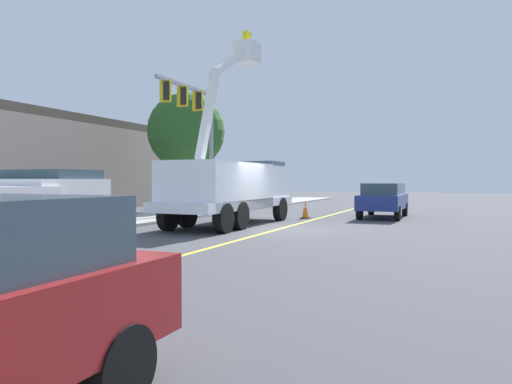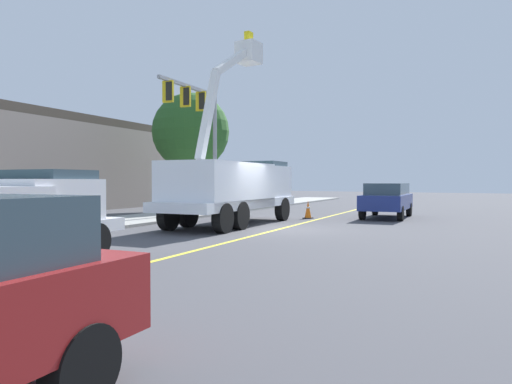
{
  "view_description": "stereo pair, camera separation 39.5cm",
  "coord_description": "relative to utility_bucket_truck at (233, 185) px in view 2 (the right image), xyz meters",
  "views": [
    {
      "loc": [
        -15.61,
        -8.14,
        1.81
      ],
      "look_at": [
        -0.72,
        0.58,
        1.4
      ],
      "focal_mm": 33.1,
      "sensor_mm": 36.0,
      "label": 1
    },
    {
      "loc": [
        -15.4,
        -8.48,
        1.81
      ],
      "look_at": [
        -0.72,
        0.58,
        1.4
      ],
      "focal_mm": 33.1,
      "sensor_mm": 36.0,
      "label": 2
    }
  ],
  "objects": [
    {
      "name": "traffic_signal_mast",
      "position": [
        3.13,
        4.23,
        3.46
      ],
      "size": [
        5.17,
        0.95,
        7.66
      ],
      "color": "gray",
      "rests_on": "ground"
    },
    {
      "name": "sidewalk_far_side",
      "position": [
        -1.52,
        4.66,
        -1.58
      ],
      "size": [
        59.97,
        11.17,
        0.12
      ],
      "primitive_type": "cube",
      "rotation": [
        0.0,
        0.0,
        0.13
      ],
      "color": "#9E9E99",
      "rests_on": "ground"
    },
    {
      "name": "lane_centre_stripe",
      "position": [
        -0.61,
        -2.49,
        -1.64
      ],
      "size": [
        49.62,
        6.49,
        0.01
      ],
      "primitive_type": "cube",
      "rotation": [
        0.0,
        0.0,
        0.13
      ],
      "color": "yellow",
      "rests_on": "ground"
    },
    {
      "name": "passing_minivan",
      "position": [
        6.95,
        -4.34,
        -0.67
      ],
      "size": [
        5.0,
        2.49,
        1.69
      ],
      "color": "navy",
      "rests_on": "ground"
    },
    {
      "name": "ground",
      "position": [
        -0.61,
        -2.49,
        -1.64
      ],
      "size": [
        120.0,
        120.0,
        0.0
      ],
      "primitive_type": "plane",
      "color": "#47474C"
    },
    {
      "name": "utility_bucket_truck",
      "position": [
        0.0,
        0.0,
        0.0
      ],
      "size": [
        8.45,
        3.52,
        8.22
      ],
      "color": "white",
      "rests_on": "ground"
    },
    {
      "name": "street_tree_right",
      "position": [
        6.46,
        7.57,
        3.16
      ],
      "size": [
        4.69,
        4.69,
        7.16
      ],
      "color": "brown",
      "rests_on": "ground"
    },
    {
      "name": "traffic_cone_mid_front",
      "position": [
        4.53,
        -1.23,
        -1.22
      ],
      "size": [
        0.4,
        0.4,
        0.86
      ],
      "color": "black",
      "rests_on": "ground"
    }
  ]
}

